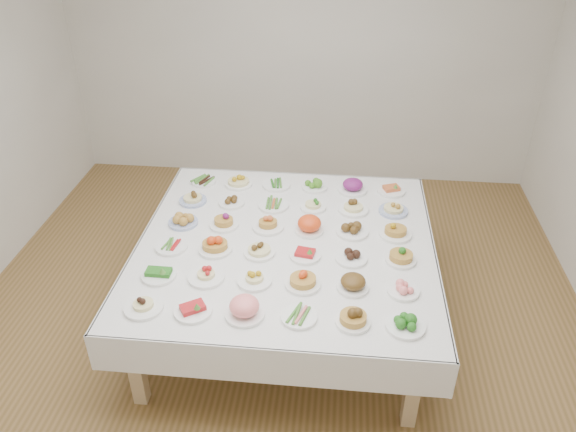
# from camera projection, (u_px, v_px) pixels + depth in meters

# --- Properties ---
(room_envelope) EXTENTS (5.02, 5.02, 2.81)m
(room_envelope) POSITION_uv_depth(u_px,v_px,m) (271.00, 101.00, 3.50)
(room_envelope) COLOR olive
(room_envelope) RESTS_ON ground
(display_table) EXTENTS (2.16, 2.16, 0.75)m
(display_table) POSITION_uv_depth(u_px,v_px,m) (286.00, 249.00, 4.12)
(display_table) COLOR white
(display_table) RESTS_ON ground
(dish_0) EXTENTS (0.24, 0.24, 0.12)m
(dish_0) POSITION_uv_depth(u_px,v_px,m) (143.00, 302.00, 3.45)
(dish_0) COLOR white
(dish_0) RESTS_ON display_table
(dish_1) EXTENTS (0.23, 0.23, 0.10)m
(dish_1) POSITION_uv_depth(u_px,v_px,m) (193.00, 307.00, 3.43)
(dish_1) COLOR white
(dish_1) RESTS_ON display_table
(dish_2) EXTENTS (0.24, 0.24, 0.15)m
(dish_2) POSITION_uv_depth(u_px,v_px,m) (244.00, 307.00, 3.39)
(dish_2) COLOR white
(dish_2) RESTS_ON display_table
(dish_3) EXTENTS (0.22, 0.22, 0.06)m
(dish_3) POSITION_uv_depth(u_px,v_px,m) (299.00, 315.00, 3.39)
(dish_3) COLOR white
(dish_3) RESTS_ON display_table
(dish_4) EXTENTS (0.22, 0.21, 0.13)m
(dish_4) POSITION_uv_depth(u_px,v_px,m) (353.00, 316.00, 3.33)
(dish_4) COLOR white
(dish_4) RESTS_ON display_table
(dish_5) EXTENTS (0.24, 0.24, 0.11)m
(dish_5) POSITION_uv_depth(u_px,v_px,m) (406.00, 321.00, 3.31)
(dish_5) COLOR white
(dish_5) RESTS_ON display_table
(dish_6) EXTENTS (0.23, 0.23, 0.11)m
(dish_6) POSITION_uv_depth(u_px,v_px,m) (158.00, 271.00, 3.72)
(dish_6) COLOR white
(dish_6) RESTS_ON display_table
(dish_7) EXTENTS (0.24, 0.24, 0.11)m
(dish_7) POSITION_uv_depth(u_px,v_px,m) (206.00, 273.00, 3.71)
(dish_7) COLOR white
(dish_7) RESTS_ON display_table
(dish_8) EXTENTS (0.23, 0.23, 0.11)m
(dish_8) POSITION_uv_depth(u_px,v_px,m) (254.00, 276.00, 3.67)
(dish_8) COLOR white
(dish_8) RESTS_ON display_table
(dish_9) EXTENTS (0.23, 0.23, 0.13)m
(dish_9) POSITION_uv_depth(u_px,v_px,m) (303.00, 278.00, 3.64)
(dish_9) COLOR white
(dish_9) RESTS_ON display_table
(dish_10) EXTENTS (0.21, 0.21, 0.12)m
(dish_10) POSITION_uv_depth(u_px,v_px,m) (353.00, 282.00, 3.61)
(dish_10) COLOR white
(dish_10) RESTS_ON display_table
(dish_11) EXTENTS (0.20, 0.20, 0.08)m
(dish_11) POSITION_uv_depth(u_px,v_px,m) (403.00, 288.00, 3.59)
(dish_11) COLOR white
(dish_11) RESTS_ON display_table
(dish_12) EXTENTS (0.23, 0.23, 0.05)m
(dish_12) POSITION_uv_depth(u_px,v_px,m) (171.00, 246.00, 4.02)
(dish_12) COLOR white
(dish_12) RESTS_ON display_table
(dish_13) EXTENTS (0.24, 0.24, 0.15)m
(dish_13) POSITION_uv_depth(u_px,v_px,m) (215.00, 242.00, 3.96)
(dish_13) COLOR white
(dish_13) RESTS_ON display_table
(dish_14) EXTENTS (0.22, 0.22, 0.11)m
(dish_14) POSITION_uv_depth(u_px,v_px,m) (259.00, 248.00, 3.94)
(dish_14) COLOR white
(dish_14) RESTS_ON display_table
(dish_15) EXTENTS (0.22, 0.22, 0.09)m
(dish_15) POSITION_uv_depth(u_px,v_px,m) (305.00, 253.00, 3.92)
(dish_15) COLOR white
(dish_15) RESTS_ON display_table
(dish_16) EXTENTS (0.22, 0.22, 0.09)m
(dish_16) POSITION_uv_depth(u_px,v_px,m) (351.00, 256.00, 3.89)
(dish_16) COLOR white
(dish_16) RESTS_ON display_table
(dish_17) EXTENTS (0.21, 0.21, 0.12)m
(dish_17) POSITION_uv_depth(u_px,v_px,m) (401.00, 255.00, 3.86)
(dish_17) COLOR white
(dish_17) RESTS_ON display_table
(dish_18) EXTENTS (0.22, 0.22, 0.10)m
(dish_18) POSITION_uv_depth(u_px,v_px,m) (183.00, 219.00, 4.27)
(dish_18) COLOR #4C66B2
(dish_18) RESTS_ON display_table
(dish_19) EXTENTS (0.22, 0.22, 0.12)m
(dish_19) POSITION_uv_depth(u_px,v_px,m) (224.00, 220.00, 4.24)
(dish_19) COLOR white
(dish_19) RESTS_ON display_table
(dish_20) EXTENTS (0.23, 0.23, 0.13)m
(dish_20) POSITION_uv_depth(u_px,v_px,m) (268.00, 222.00, 4.21)
(dish_20) COLOR white
(dish_20) RESTS_ON display_table
(dish_21) EXTENTS (0.21, 0.21, 0.12)m
(dish_21) POSITION_uv_depth(u_px,v_px,m) (309.00, 226.00, 4.17)
(dish_21) COLOR white
(dish_21) RESTS_ON display_table
(dish_22) EXTENTS (0.24, 0.24, 0.11)m
(dish_22) POSITION_uv_depth(u_px,v_px,m) (353.00, 227.00, 4.16)
(dish_22) COLOR white
(dish_22) RESTS_ON display_table
(dish_23) EXTENTS (0.24, 0.24, 0.14)m
(dish_23) POSITION_uv_depth(u_px,v_px,m) (396.00, 228.00, 4.13)
(dish_23) COLOR white
(dish_23) RESTS_ON display_table
(dish_24) EXTENTS (0.22, 0.22, 0.13)m
(dish_24) POSITION_uv_depth(u_px,v_px,m) (192.00, 195.00, 4.54)
(dish_24) COLOR #4C66B2
(dish_24) RESTS_ON display_table
(dish_25) EXTENTS (0.20, 0.20, 0.08)m
(dish_25) POSITION_uv_depth(u_px,v_px,m) (232.00, 201.00, 4.52)
(dish_25) COLOR white
(dish_25) RESTS_ON display_table
(dish_26) EXTENTS (0.24, 0.24, 0.06)m
(dish_26) POSITION_uv_depth(u_px,v_px,m) (273.00, 204.00, 4.49)
(dish_26) COLOR white
(dish_26) RESTS_ON display_table
(dish_27) EXTENTS (0.21, 0.21, 0.11)m
(dish_27) POSITION_uv_depth(u_px,v_px,m) (313.00, 203.00, 4.46)
(dish_27) COLOR white
(dish_27) RESTS_ON display_table
(dish_28) EXTENTS (0.24, 0.24, 0.14)m
(dish_28) POSITION_uv_depth(u_px,v_px,m) (354.00, 204.00, 4.41)
(dish_28) COLOR white
(dish_28) RESTS_ON display_table
(dish_29) EXTENTS (0.23, 0.23, 0.13)m
(dish_29) POSITION_uv_depth(u_px,v_px,m) (394.00, 206.00, 4.40)
(dish_29) COLOR #4C66B2
(dish_29) RESTS_ON display_table
(dish_30) EXTENTS (0.22, 0.21, 0.05)m
(dish_30) POSITION_uv_depth(u_px,v_px,m) (204.00, 180.00, 4.83)
(dish_30) COLOR white
(dish_30) RESTS_ON display_table
(dish_31) EXTENTS (0.23, 0.23, 0.14)m
(dish_31) POSITION_uv_depth(u_px,v_px,m) (238.00, 178.00, 4.77)
(dish_31) COLOR white
(dish_31) RESTS_ON display_table
(dish_32) EXTENTS (0.23, 0.23, 0.06)m
(dish_32) POSITION_uv_depth(u_px,v_px,m) (276.00, 184.00, 4.78)
(dish_32) COLOR white
(dish_32) RESTS_ON display_table
(dish_33) EXTENTS (0.21, 0.21, 0.10)m
(dish_33) POSITION_uv_depth(u_px,v_px,m) (315.00, 184.00, 4.73)
(dish_33) COLOR white
(dish_33) RESTS_ON display_table
(dish_34) EXTENTS (0.24, 0.24, 0.13)m
(dish_34) POSITION_uv_depth(u_px,v_px,m) (353.00, 185.00, 4.69)
(dish_34) COLOR white
(dish_34) RESTS_ON display_table
(dish_35) EXTENTS (0.23, 0.23, 0.09)m
(dish_35) POSITION_uv_depth(u_px,v_px,m) (391.00, 189.00, 4.69)
(dish_35) COLOR white
(dish_35) RESTS_ON display_table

